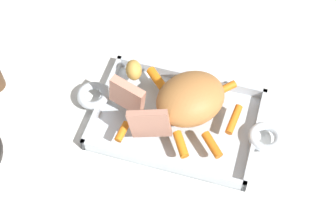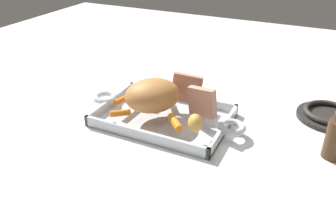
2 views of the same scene
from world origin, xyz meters
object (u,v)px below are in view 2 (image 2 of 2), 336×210
baby_carrot_short (175,122)px  baby_carrot_northwest (207,101)px  baby_carrot_long (166,92)px  potato_whole (195,123)px  baby_carrot_southeast (120,113)px  roast_slice_thin (202,102)px  roast_slice_outer (187,88)px  pork_roast (153,95)px  stove_burner_rear (328,115)px  roasting_dish (164,117)px  baby_carrot_center_right (123,99)px  baby_carrot_northeast (145,91)px

baby_carrot_short → baby_carrot_northwest: 0.15m
baby_carrot_long → potato_whole: potato_whole is taller
baby_carrot_long → potato_whole: bearing=-44.5°
baby_carrot_southeast → baby_carrot_long: bearing=71.1°
roast_slice_thin → baby_carrot_southeast: roast_slice_thin is taller
baby_carrot_short → roast_slice_outer: bearing=100.7°
baby_carrot_southeast → baby_carrot_northwest: (0.17, 0.16, -0.00)m
baby_carrot_long → potato_whole: (0.14, -0.14, 0.01)m
pork_roast → potato_whole: bearing=-20.5°
baby_carrot_northwest → stove_burner_rear: baby_carrot_northwest is taller
roasting_dish → baby_carrot_center_right: (-0.12, -0.01, 0.03)m
pork_roast → baby_carrot_northeast: pork_roast is taller
roast_slice_thin → potato_whole: size_ratio=1.63×
baby_carrot_southeast → potato_whole: potato_whole is taller
roast_slice_thin → potato_whole: 0.08m
potato_whole → baby_carrot_long: bearing=135.5°
roasting_dish → roast_slice_outer: bearing=58.2°
pork_roast → roast_slice_outer: 0.10m
baby_carrot_long → baby_carrot_northeast: bearing=-164.9°
baby_carrot_center_right → baby_carrot_southeast: 0.08m
pork_roast → baby_carrot_northwest: size_ratio=3.40×
roast_slice_outer → baby_carrot_short: bearing=-79.3°
baby_carrot_short → baby_carrot_southeast: baby_carrot_short is taller
baby_carrot_northeast → roast_slice_outer: bearing=2.5°
roasting_dish → pork_roast: pork_roast is taller
baby_carrot_southeast → baby_carrot_northwest: same height
baby_carrot_northwest → roast_slice_outer: bearing=-165.1°
roasting_dish → baby_carrot_short: size_ratio=7.64×
roast_slice_outer → baby_carrot_northwest: size_ratio=1.85×
roasting_dish → baby_carrot_southeast: bearing=-134.5°
baby_carrot_northeast → baby_carrot_northwest: 0.18m
baby_carrot_southeast → pork_roast: bearing=49.0°
baby_carrot_southeast → baby_carrot_center_right: bearing=116.5°
roasting_dish → baby_carrot_northeast: bearing=146.8°
pork_roast → baby_carrot_short: size_ratio=2.51×
pork_roast → baby_carrot_northeast: bearing=131.3°
roast_slice_thin → baby_carrot_northwest: roast_slice_thin is taller
baby_carrot_long → roast_slice_outer: bearing=-9.0°
pork_roast → baby_carrot_northwest: 0.15m
baby_carrot_southeast → baby_carrot_long: baby_carrot_long is taller
baby_carrot_short → baby_carrot_long: bearing=123.0°
baby_carrot_southeast → roast_slice_outer: bearing=50.4°
roasting_dish → baby_carrot_northeast: size_ratio=7.90×
roast_slice_outer → baby_carrot_northwest: 0.06m
baby_carrot_northeast → baby_carrot_long: bearing=15.1°
baby_carrot_center_right → baby_carrot_southeast: size_ratio=1.27×
baby_carrot_northwest → baby_carrot_southeast: bearing=-137.4°
baby_carrot_center_right → baby_carrot_southeast: same height
baby_carrot_northeast → stove_burner_rear: size_ratio=0.35×
roast_slice_outer → roast_slice_thin: bearing=-39.5°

